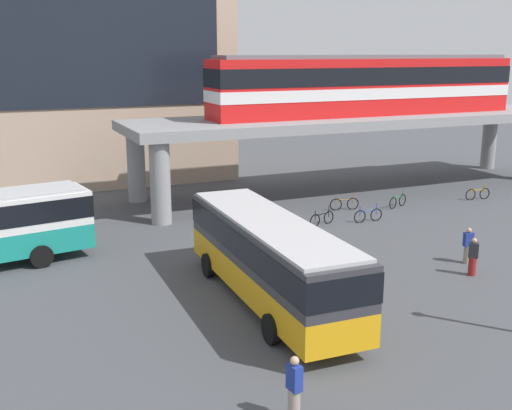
{
  "coord_description": "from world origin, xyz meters",
  "views": [
    {
      "loc": [
        -9.39,
        -18.09,
        9.14
      ],
      "look_at": [
        1.89,
        7.57,
        2.2
      ],
      "focal_mm": 43.67,
      "sensor_mm": 36.0,
      "label": 1
    }
  ],
  "objects_px": {
    "bicycle_orange": "(478,194)",
    "bicycle_black": "(322,219)",
    "bus_main": "(269,252)",
    "pedestrian_waiting_near_stop": "(294,390)",
    "pedestrian_near_building": "(468,247)",
    "bicycle_brown": "(344,204)",
    "pedestrian_walking_across": "(473,258)",
    "train": "(367,84)",
    "bicycle_blue": "(368,215)",
    "bicycle_green": "(398,201)"
  },
  "relations": [
    {
      "from": "bus_main",
      "to": "bicycle_brown",
      "type": "height_order",
      "value": "bus_main"
    },
    {
      "from": "train",
      "to": "pedestrian_waiting_near_stop",
      "type": "relative_size",
      "value": 12.12
    },
    {
      "from": "bicycle_green",
      "to": "bicycle_orange",
      "type": "bearing_deg",
      "value": -3.96
    },
    {
      "from": "bicycle_blue",
      "to": "bicycle_brown",
      "type": "xyz_separation_m",
      "value": [
        0.21,
        2.81,
        0.0
      ]
    },
    {
      "from": "train",
      "to": "pedestrian_near_building",
      "type": "relative_size",
      "value": 13.26
    },
    {
      "from": "bus_main",
      "to": "bicycle_green",
      "type": "relative_size",
      "value": 6.6
    },
    {
      "from": "pedestrian_waiting_near_stop",
      "to": "bicycle_black",
      "type": "bearing_deg",
      "value": 58.19
    },
    {
      "from": "train",
      "to": "bicycle_black",
      "type": "bearing_deg",
      "value": -136.25
    },
    {
      "from": "bicycle_orange",
      "to": "bicycle_black",
      "type": "bearing_deg",
      "value": -173.99
    },
    {
      "from": "bicycle_black",
      "to": "pedestrian_walking_across",
      "type": "distance_m",
      "value": 9.5
    },
    {
      "from": "bicycle_brown",
      "to": "bicycle_black",
      "type": "bearing_deg",
      "value": -140.3
    },
    {
      "from": "bicycle_blue",
      "to": "pedestrian_near_building",
      "type": "xyz_separation_m",
      "value": [
        0.14,
        -7.59,
        0.4
      ]
    },
    {
      "from": "bicycle_brown",
      "to": "bicycle_black",
      "type": "height_order",
      "value": "same"
    },
    {
      "from": "bicycle_green",
      "to": "bicycle_black",
      "type": "relative_size",
      "value": 0.97
    },
    {
      "from": "bicycle_orange",
      "to": "bicycle_black",
      "type": "xyz_separation_m",
      "value": [
        -12.01,
        -1.26,
        0.0
      ]
    },
    {
      "from": "bus_main",
      "to": "pedestrian_near_building",
      "type": "xyz_separation_m",
      "value": [
        9.93,
        0.54,
        -1.23
      ]
    },
    {
      "from": "bicycle_black",
      "to": "bicycle_green",
      "type": "bearing_deg",
      "value": 15.11
    },
    {
      "from": "bus_main",
      "to": "bicycle_orange",
      "type": "bearing_deg",
      "value": 27.17
    },
    {
      "from": "bicycle_black",
      "to": "bicycle_orange",
      "type": "bearing_deg",
      "value": 6.01
    },
    {
      "from": "bicycle_orange",
      "to": "bicycle_black",
      "type": "height_order",
      "value": "same"
    },
    {
      "from": "bus_main",
      "to": "bicycle_blue",
      "type": "xyz_separation_m",
      "value": [
        9.79,
        8.13,
        -1.63
      ]
    },
    {
      "from": "bicycle_black",
      "to": "pedestrian_near_building",
      "type": "bearing_deg",
      "value": -70.71
    },
    {
      "from": "pedestrian_waiting_near_stop",
      "to": "bus_main",
      "type": "bearing_deg",
      "value": 69.89
    },
    {
      "from": "bus_main",
      "to": "pedestrian_walking_across",
      "type": "distance_m",
      "value": 9.15
    },
    {
      "from": "bus_main",
      "to": "bicycle_brown",
      "type": "distance_m",
      "value": 14.91
    },
    {
      "from": "bus_main",
      "to": "train",
      "type": "bearing_deg",
      "value": 47.22
    },
    {
      "from": "pedestrian_waiting_near_stop",
      "to": "pedestrian_near_building",
      "type": "bearing_deg",
      "value": 31.54
    },
    {
      "from": "pedestrian_walking_across",
      "to": "bus_main",
      "type": "bearing_deg",
      "value": 175.29
    },
    {
      "from": "bicycle_orange",
      "to": "bicycle_blue",
      "type": "distance_m",
      "value": 9.49
    },
    {
      "from": "bus_main",
      "to": "bicycle_blue",
      "type": "height_order",
      "value": "bus_main"
    },
    {
      "from": "bus_main",
      "to": "bicycle_brown",
      "type": "relative_size",
      "value": 6.31
    },
    {
      "from": "bicycle_black",
      "to": "pedestrian_near_building",
      "type": "xyz_separation_m",
      "value": [
        2.8,
        -8.01,
        0.4
      ]
    },
    {
      "from": "train",
      "to": "bus_main",
      "type": "relative_size",
      "value": 1.94
    },
    {
      "from": "bus_main",
      "to": "bicycle_black",
      "type": "distance_m",
      "value": 11.25
    },
    {
      "from": "bicycle_blue",
      "to": "bicycle_brown",
      "type": "distance_m",
      "value": 2.82
    },
    {
      "from": "bus_main",
      "to": "bicycle_black",
      "type": "height_order",
      "value": "bus_main"
    },
    {
      "from": "bicycle_black",
      "to": "pedestrian_waiting_near_stop",
      "type": "xyz_separation_m",
      "value": [
        -9.75,
        -15.71,
        0.48
      ]
    },
    {
      "from": "bicycle_brown",
      "to": "pedestrian_walking_across",
      "type": "distance_m",
      "value": 11.73
    },
    {
      "from": "bicycle_brown",
      "to": "pedestrian_walking_across",
      "type": "height_order",
      "value": "pedestrian_walking_across"
    },
    {
      "from": "bus_main",
      "to": "pedestrian_waiting_near_stop",
      "type": "xyz_separation_m",
      "value": [
        -2.62,
        -7.16,
        -1.15
      ]
    },
    {
      "from": "bicycle_orange",
      "to": "pedestrian_walking_across",
      "type": "relative_size",
      "value": 1.1
    },
    {
      "from": "bicycle_orange",
      "to": "pedestrian_near_building",
      "type": "xyz_separation_m",
      "value": [
        -9.2,
        -9.28,
        0.4
      ]
    },
    {
      "from": "pedestrian_waiting_near_stop",
      "to": "pedestrian_walking_across",
      "type": "xyz_separation_m",
      "value": [
        11.66,
        6.42,
        -0.08
      ]
    },
    {
      "from": "bicycle_black",
      "to": "bicycle_blue",
      "type": "bearing_deg",
      "value": -9.02
    },
    {
      "from": "train",
      "to": "bicycle_black",
      "type": "height_order",
      "value": "train"
    },
    {
      "from": "train",
      "to": "bicycle_black",
      "type": "relative_size",
      "value": 12.41
    },
    {
      "from": "bicycle_black",
      "to": "pedestrian_waiting_near_stop",
      "type": "distance_m",
      "value": 18.5
    },
    {
      "from": "bicycle_brown",
      "to": "pedestrian_near_building",
      "type": "bearing_deg",
      "value": -90.4
    },
    {
      "from": "bicycle_green",
      "to": "bicycle_black",
      "type": "xyz_separation_m",
      "value": [
        -6.18,
        -1.67,
        0.0
      ]
    },
    {
      "from": "bicycle_black",
      "to": "bicycle_brown",
      "type": "bearing_deg",
      "value": 39.7
    }
  ]
}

